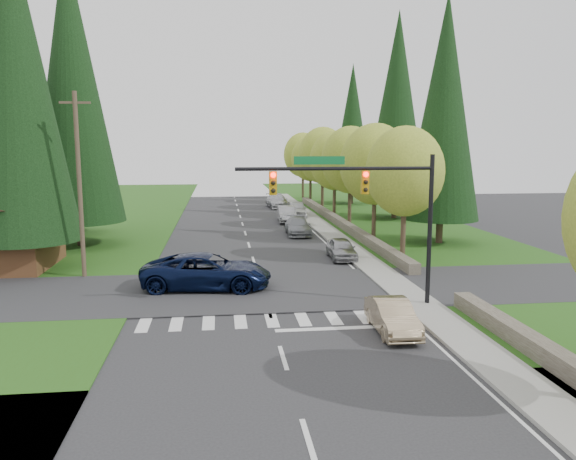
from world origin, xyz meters
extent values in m
plane|color=#28282B|center=(0.00, 0.00, 0.00)|extent=(120.00, 120.00, 0.00)
cube|color=#295617|center=(13.00, 20.00, 0.03)|extent=(14.00, 110.00, 0.06)
cube|color=#295617|center=(-13.00, 20.00, 0.03)|extent=(14.00, 110.00, 0.06)
cube|color=#28282B|center=(0.00, 8.00, 0.00)|extent=(120.00, 8.00, 0.10)
cube|color=gray|center=(6.90, 22.00, 0.07)|extent=(1.80, 80.00, 0.13)
cube|color=gray|center=(6.05, 22.00, 0.07)|extent=(0.20, 80.00, 0.13)
cube|color=#4C4438|center=(8.60, -3.00, 0.35)|extent=(0.70, 14.00, 0.70)
cube|color=#4C4438|center=(8.60, 30.00, 0.35)|extent=(0.70, 40.00, 0.70)
cylinder|color=black|center=(7.20, 4.50, 3.40)|extent=(0.20, 0.20, 6.80)
cylinder|color=black|center=(2.90, 4.50, 6.20)|extent=(8.60, 0.16, 0.16)
cube|color=#0C662D|center=(2.20, 4.55, 6.55)|extent=(2.20, 0.04, 0.35)
cube|color=#BF8C0C|center=(4.20, 4.50, 5.60)|extent=(0.32, 0.24, 1.00)
sphere|color=#FF0C05|center=(4.20, 4.36, 5.95)|extent=(0.22, 0.22, 0.22)
cube|color=#BF8C0C|center=(0.20, 4.50, 5.60)|extent=(0.32, 0.24, 1.00)
sphere|color=#FF0C05|center=(0.20, 4.36, 5.95)|extent=(0.22, 0.22, 0.22)
cylinder|color=#473828|center=(-9.50, 12.00, 5.00)|extent=(0.24, 0.24, 10.00)
cube|color=#473828|center=(-9.50, 12.00, 9.40)|extent=(1.60, 0.10, 0.12)
cylinder|color=#38281C|center=(9.20, 14.00, 2.38)|extent=(0.32, 0.32, 4.76)
ellipsoid|color=olive|center=(9.20, 14.00, 5.61)|extent=(4.80, 4.80, 5.52)
cylinder|color=#38281C|center=(9.30, 21.00, 2.46)|extent=(0.32, 0.32, 4.93)
ellipsoid|color=olive|center=(9.30, 21.00, 5.81)|extent=(5.20, 5.20, 5.98)
cylinder|color=#38281C|center=(9.10, 28.00, 2.52)|extent=(0.32, 0.32, 5.04)
ellipsoid|color=olive|center=(9.10, 28.00, 5.94)|extent=(5.00, 5.00, 5.75)
cylinder|color=#38281C|center=(9.20, 35.00, 2.41)|extent=(0.32, 0.32, 4.82)
ellipsoid|color=olive|center=(9.20, 35.00, 5.68)|extent=(5.00, 5.00, 5.75)
cylinder|color=#38281C|center=(9.30, 42.00, 2.58)|extent=(0.32, 0.32, 5.15)
ellipsoid|color=olive|center=(9.30, 42.00, 6.07)|extent=(5.40, 5.40, 6.21)
cylinder|color=#38281C|center=(9.10, 49.00, 2.35)|extent=(0.32, 0.32, 4.70)
ellipsoid|color=olive|center=(9.10, 49.00, 5.54)|extent=(4.80, 4.80, 5.52)
cylinder|color=#38281C|center=(9.20, 56.00, 2.49)|extent=(0.32, 0.32, 4.98)
ellipsoid|color=olive|center=(9.20, 56.00, 5.87)|extent=(5.20, 5.20, 5.98)
cylinder|color=#38281C|center=(-13.00, 14.00, 1.00)|extent=(0.50, 0.50, 2.00)
cone|color=black|center=(-13.00, 14.00, 10.80)|extent=(6.12, 6.12, 18.00)
cylinder|color=#38281C|center=(-16.00, 18.00, 1.00)|extent=(0.50, 0.50, 2.00)
cylinder|color=#38281C|center=(-12.00, 22.00, 1.00)|extent=(0.50, 0.50, 2.00)
cone|color=black|center=(-12.00, 22.00, 11.30)|extent=(6.46, 6.46, 19.00)
cylinder|color=#38281C|center=(-14.00, 28.00, 1.00)|extent=(0.50, 0.50, 2.00)
cone|color=black|center=(-14.00, 28.00, 10.30)|extent=(5.78, 5.78, 17.00)
cylinder|color=#38281C|center=(14.00, 20.00, 1.00)|extent=(0.50, 0.50, 2.00)
cone|color=black|center=(14.00, 20.00, 9.80)|extent=(5.44, 5.44, 16.00)
cylinder|color=#38281C|center=(15.00, 34.00, 1.00)|extent=(0.50, 0.50, 2.00)
cone|color=black|center=(15.00, 34.00, 10.80)|extent=(6.12, 6.12, 18.00)
cylinder|color=#38281C|center=(14.00, 48.00, 1.00)|extent=(0.50, 0.50, 2.00)
cone|color=black|center=(14.00, 48.00, 9.30)|extent=(5.10, 5.10, 15.00)
imported|color=tan|center=(4.50, 1.12, 0.64)|extent=(1.43, 3.90, 1.28)
imported|color=black|center=(-2.76, 8.69, 0.90)|extent=(6.76, 3.70, 1.80)
imported|color=#9D9EA2|center=(5.60, 15.24, 0.67)|extent=(1.68, 3.95, 1.33)
imported|color=gray|center=(4.20, 25.21, 0.68)|extent=(2.07, 4.77, 1.37)
imported|color=#A3A3A7|center=(4.20, 32.74, 0.75)|extent=(1.77, 4.61, 1.50)
imported|color=silver|center=(5.60, 36.00, 0.83)|extent=(2.50, 5.05, 1.65)
imported|color=#BBBBC0|center=(4.59, 44.96, 0.76)|extent=(2.57, 5.43, 1.53)
camera|label=1|loc=(-2.07, -19.19, 7.21)|focal=35.00mm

